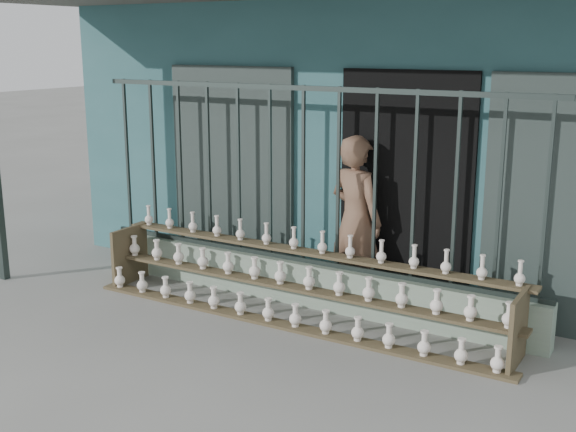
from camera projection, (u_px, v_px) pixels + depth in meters
The scene contains 6 objects.
ground at pixel (231, 347), 6.45m from camera, with size 60.00×60.00×0.00m, color slate.
workshop_building at pixel (412, 122), 9.60m from camera, with size 7.40×6.60×3.21m.
parapet_wall at pixel (303, 283), 7.48m from camera, with size 5.00×0.20×0.45m, color gray.
security_fence at pixel (303, 176), 7.22m from camera, with size 5.00×0.04×1.80m.
shelf_rack at pixel (294, 283), 7.04m from camera, with size 4.50×0.68×0.85m.
elderly_woman at pixel (356, 220), 7.38m from camera, with size 0.64×0.42×1.76m, color brown.
Camera 1 is at (3.49, -4.90, 2.66)m, focal length 45.00 mm.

